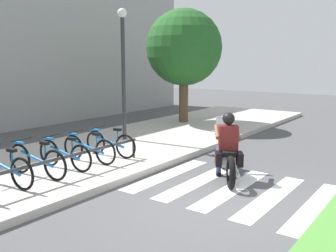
{
  "coord_description": "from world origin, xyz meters",
  "views": [
    {
      "loc": [
        -5.68,
        -3.17,
        2.52
      ],
      "look_at": [
        2.21,
        2.55,
        0.83
      ],
      "focal_mm": 40.27,
      "sensor_mm": 36.0,
      "label": 1
    }
  ],
  "objects_px": {
    "bicycle_4": "(64,154)",
    "tree_near_rack": "(184,48)",
    "rider": "(228,141)",
    "bicycle_2": "(4,169)",
    "bike_rack": "(54,161)",
    "street_lamp": "(123,63)",
    "bicycle_3": "(37,161)",
    "motorcycle": "(227,157)",
    "bicycle_6": "(110,143)",
    "bicycle_5": "(89,148)"
  },
  "relations": [
    {
      "from": "bicycle_2",
      "to": "bicycle_3",
      "type": "bearing_deg",
      "value": 0.0
    },
    {
      "from": "bicycle_6",
      "to": "bike_rack",
      "type": "bearing_deg",
      "value": -165.35
    },
    {
      "from": "rider",
      "to": "bicycle_5",
      "type": "xyz_separation_m",
      "value": [
        -1.23,
        2.99,
        -0.35
      ]
    },
    {
      "from": "motorcycle",
      "to": "bicycle_6",
      "type": "bearing_deg",
      "value": 101.2
    },
    {
      "from": "bike_rack",
      "to": "tree_near_rack",
      "type": "relative_size",
      "value": 1.08
    },
    {
      "from": "motorcycle",
      "to": "bicycle_3",
      "type": "bearing_deg",
      "value": 132.55
    },
    {
      "from": "bicycle_3",
      "to": "bicycle_5",
      "type": "relative_size",
      "value": 1.06
    },
    {
      "from": "bicycle_4",
      "to": "tree_near_rack",
      "type": "bearing_deg",
      "value": 12.4
    },
    {
      "from": "motorcycle",
      "to": "rider",
      "type": "bearing_deg",
      "value": -148.88
    },
    {
      "from": "bicycle_2",
      "to": "tree_near_rack",
      "type": "xyz_separation_m",
      "value": [
        8.47,
        1.55,
        2.51
      ]
    },
    {
      "from": "rider",
      "to": "street_lamp",
      "type": "height_order",
      "value": "street_lamp"
    },
    {
      "from": "bicycle_2",
      "to": "street_lamp",
      "type": "bearing_deg",
      "value": 14.02
    },
    {
      "from": "bicycle_5",
      "to": "tree_near_rack",
      "type": "height_order",
      "value": "tree_near_rack"
    },
    {
      "from": "bicycle_2",
      "to": "street_lamp",
      "type": "distance_m",
      "value": 5.15
    },
    {
      "from": "bicycle_3",
      "to": "street_lamp",
      "type": "bearing_deg",
      "value": 16.43
    },
    {
      "from": "bicycle_5",
      "to": "bike_rack",
      "type": "xyz_separation_m",
      "value": [
        -1.41,
        -0.55,
        0.09
      ]
    },
    {
      "from": "bicycle_5",
      "to": "bicycle_3",
      "type": "bearing_deg",
      "value": -179.98
    },
    {
      "from": "bicycle_4",
      "to": "street_lamp",
      "type": "height_order",
      "value": "street_lamp"
    },
    {
      "from": "bicycle_5",
      "to": "street_lamp",
      "type": "relative_size",
      "value": 0.4
    },
    {
      "from": "street_lamp",
      "to": "tree_near_rack",
      "type": "distance_m",
      "value": 3.92
    },
    {
      "from": "bicycle_2",
      "to": "bike_rack",
      "type": "height_order",
      "value": "bicycle_2"
    },
    {
      "from": "rider",
      "to": "bicycle_2",
      "type": "height_order",
      "value": "rider"
    },
    {
      "from": "bicycle_5",
      "to": "bike_rack",
      "type": "bearing_deg",
      "value": -158.58
    },
    {
      "from": "bicycle_6",
      "to": "bicycle_3",
      "type": "bearing_deg",
      "value": -179.99
    },
    {
      "from": "rider",
      "to": "bicycle_4",
      "type": "distance_m",
      "value": 3.57
    },
    {
      "from": "motorcycle",
      "to": "bike_rack",
      "type": "relative_size",
      "value": 0.38
    },
    {
      "from": "rider",
      "to": "bicycle_6",
      "type": "relative_size",
      "value": 0.93
    },
    {
      "from": "bicycle_2",
      "to": "bike_rack",
      "type": "distance_m",
      "value": 0.9
    },
    {
      "from": "bicycle_3",
      "to": "bicycle_6",
      "type": "distance_m",
      "value": 2.12
    },
    {
      "from": "rider",
      "to": "bicycle_4",
      "type": "height_order",
      "value": "rider"
    },
    {
      "from": "bicycle_3",
      "to": "bicycle_2",
      "type": "bearing_deg",
      "value": -180.0
    },
    {
      "from": "bicycle_4",
      "to": "bike_rack",
      "type": "height_order",
      "value": "bicycle_4"
    },
    {
      "from": "bicycle_5",
      "to": "bike_rack",
      "type": "height_order",
      "value": "bicycle_5"
    },
    {
      "from": "bicycle_2",
      "to": "tree_near_rack",
      "type": "distance_m",
      "value": 8.97
    },
    {
      "from": "bicycle_2",
      "to": "bicycle_4",
      "type": "height_order",
      "value": "bicycle_2"
    },
    {
      "from": "bicycle_5",
      "to": "street_lamp",
      "type": "distance_m",
      "value": 3.38
    },
    {
      "from": "rider",
      "to": "tree_near_rack",
      "type": "bearing_deg",
      "value": 41.53
    },
    {
      "from": "bicycle_3",
      "to": "street_lamp",
      "type": "relative_size",
      "value": 0.42
    },
    {
      "from": "motorcycle",
      "to": "bicycle_5",
      "type": "distance_m",
      "value": 3.22
    },
    {
      "from": "rider",
      "to": "bicycle_6",
      "type": "height_order",
      "value": "rider"
    },
    {
      "from": "bicycle_6",
      "to": "bicycle_2",
      "type": "bearing_deg",
      "value": -179.99
    },
    {
      "from": "rider",
      "to": "bicycle_2",
      "type": "distance_m",
      "value": 4.5
    },
    {
      "from": "tree_near_rack",
      "to": "motorcycle",
      "type": "bearing_deg",
      "value": -138.36
    },
    {
      "from": "bike_rack",
      "to": "bicycle_5",
      "type": "bearing_deg",
      "value": 21.42
    },
    {
      "from": "street_lamp",
      "to": "tree_near_rack",
      "type": "xyz_separation_m",
      "value": [
        3.86,
        0.4,
        0.55
      ]
    },
    {
      "from": "bicycle_4",
      "to": "motorcycle",
      "type": "bearing_deg",
      "value": -55.87
    },
    {
      "from": "tree_near_rack",
      "to": "bike_rack",
      "type": "bearing_deg",
      "value": -164.82
    },
    {
      "from": "bicycle_3",
      "to": "bicycle_5",
      "type": "distance_m",
      "value": 1.41
    },
    {
      "from": "bicycle_2",
      "to": "tree_near_rack",
      "type": "height_order",
      "value": "tree_near_rack"
    },
    {
      "from": "bike_rack",
      "to": "street_lamp",
      "type": "relative_size",
      "value": 1.2
    }
  ]
}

